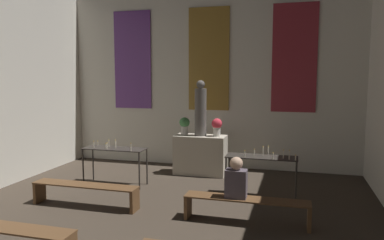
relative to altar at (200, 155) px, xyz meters
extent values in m
cube|color=silver|center=(0.00, 0.96, 1.95)|extent=(8.19, 0.12, 4.90)
cube|color=#60337F|center=(-2.23, 0.88, 2.44)|extent=(1.11, 0.03, 2.74)
cube|color=olive|center=(0.00, 0.88, 2.44)|extent=(1.11, 0.03, 2.74)
cube|color=maroon|center=(2.23, 0.88, 2.44)|extent=(1.11, 0.03, 2.74)
cube|color=#BCB29E|center=(0.00, 0.00, 0.00)|extent=(1.29, 0.60, 0.99)
cylinder|color=#5B5651|center=(0.00, 0.00, 1.09)|extent=(0.30, 0.30, 1.18)
sphere|color=#5B5651|center=(0.00, 0.00, 1.78)|extent=(0.21, 0.21, 0.21)
cylinder|color=beige|center=(-0.42, 0.00, 0.61)|extent=(0.18, 0.18, 0.23)
sphere|color=#4C9351|center=(-0.42, 0.00, 0.82)|extent=(0.26, 0.26, 0.26)
cylinder|color=beige|center=(0.42, 0.00, 0.61)|extent=(0.18, 0.18, 0.23)
sphere|color=#DB3342|center=(0.42, 0.00, 0.82)|extent=(0.26, 0.26, 0.26)
cube|color=#332D28|center=(-1.65, -1.44, 0.35)|extent=(1.45, 0.50, 0.02)
cylinder|color=#332D28|center=(-2.35, -1.66, -0.08)|extent=(0.04, 0.04, 0.83)
cylinder|color=#332D28|center=(-0.96, -1.66, -0.08)|extent=(0.04, 0.04, 0.83)
cylinder|color=#332D28|center=(-2.35, -1.22, -0.08)|extent=(0.04, 0.04, 0.83)
cylinder|color=#332D28|center=(-0.96, -1.22, -0.08)|extent=(0.04, 0.04, 0.83)
cylinder|color=silver|center=(-1.86, -1.32, 0.43)|extent=(0.02, 0.02, 0.15)
sphere|color=#F9CC4C|center=(-1.86, -1.32, 0.52)|extent=(0.02, 0.02, 0.02)
cylinder|color=silver|center=(-1.15, -1.65, 0.44)|extent=(0.02, 0.02, 0.16)
sphere|color=#F9CC4C|center=(-1.15, -1.65, 0.53)|extent=(0.02, 0.02, 0.02)
cylinder|color=silver|center=(-1.69, -1.31, 0.42)|extent=(0.02, 0.02, 0.12)
sphere|color=#F9CC4C|center=(-1.69, -1.31, 0.49)|extent=(0.02, 0.02, 0.02)
cylinder|color=silver|center=(-2.19, -1.24, 0.41)|extent=(0.02, 0.02, 0.09)
sphere|color=#F9CC4C|center=(-2.19, -1.24, 0.46)|extent=(0.02, 0.02, 0.02)
cylinder|color=silver|center=(-1.77, -1.57, 0.42)|extent=(0.02, 0.02, 0.13)
sphere|color=#F9CC4C|center=(-1.77, -1.57, 0.50)|extent=(0.02, 0.02, 0.02)
cylinder|color=silver|center=(-2.14, -1.52, 0.43)|extent=(0.02, 0.02, 0.14)
sphere|color=#F9CC4C|center=(-2.14, -1.52, 0.51)|extent=(0.02, 0.02, 0.02)
cylinder|color=silver|center=(-1.63, -1.44, 0.45)|extent=(0.02, 0.02, 0.18)
sphere|color=#F9CC4C|center=(-1.63, -1.44, 0.55)|extent=(0.02, 0.02, 0.02)
cylinder|color=silver|center=(-1.83, -1.52, 0.41)|extent=(0.02, 0.02, 0.10)
sphere|color=#F9CC4C|center=(-1.83, -1.52, 0.47)|extent=(0.02, 0.02, 0.02)
cube|color=#332D28|center=(1.65, -1.44, 0.35)|extent=(1.45, 0.50, 0.02)
cylinder|color=#332D28|center=(0.96, -1.66, -0.08)|extent=(0.04, 0.04, 0.83)
cylinder|color=#332D28|center=(2.35, -1.66, -0.08)|extent=(0.04, 0.04, 0.83)
cylinder|color=#332D28|center=(0.96, -1.22, -0.08)|extent=(0.04, 0.04, 0.83)
cylinder|color=#332D28|center=(2.35, -1.22, -0.08)|extent=(0.04, 0.04, 0.83)
cylinder|color=silver|center=(1.33, -1.58, 0.42)|extent=(0.02, 0.02, 0.12)
sphere|color=#F9CC4C|center=(1.33, -1.58, 0.49)|extent=(0.02, 0.02, 0.02)
cylinder|color=silver|center=(2.09, -1.51, 0.44)|extent=(0.02, 0.02, 0.16)
sphere|color=#F9CC4C|center=(2.09, -1.51, 0.53)|extent=(0.02, 0.02, 0.02)
cylinder|color=silver|center=(2.20, -1.58, 0.44)|extent=(0.02, 0.02, 0.17)
sphere|color=#F9CC4C|center=(2.20, -1.58, 0.54)|extent=(0.02, 0.02, 0.02)
cylinder|color=silver|center=(1.89, -1.64, 0.42)|extent=(0.02, 0.02, 0.12)
sphere|color=#F9CC4C|center=(1.89, -1.64, 0.49)|extent=(0.02, 0.02, 0.02)
cylinder|color=silver|center=(2.32, -1.62, 0.40)|extent=(0.02, 0.02, 0.09)
sphere|color=#F9CC4C|center=(2.32, -1.62, 0.46)|extent=(0.02, 0.02, 0.02)
cylinder|color=silver|center=(1.67, -1.31, 0.44)|extent=(0.02, 0.02, 0.17)
sphere|color=#F9CC4C|center=(1.67, -1.31, 0.54)|extent=(0.02, 0.02, 0.02)
cylinder|color=silver|center=(1.77, -1.22, 0.44)|extent=(0.02, 0.02, 0.17)
sphere|color=#F9CC4C|center=(1.77, -1.22, 0.54)|extent=(0.02, 0.02, 0.02)
cylinder|color=silver|center=(1.50, -1.42, 0.42)|extent=(0.02, 0.02, 0.13)
sphere|color=#F9CC4C|center=(1.50, -1.42, 0.50)|extent=(0.02, 0.02, 0.02)
cube|color=brown|center=(-1.54, -4.99, -0.07)|extent=(2.11, 0.36, 0.03)
cube|color=brown|center=(-1.54, -2.91, -0.07)|extent=(2.11, 0.36, 0.03)
cube|color=brown|center=(-2.56, -2.91, -0.29)|extent=(0.06, 0.32, 0.41)
cube|color=brown|center=(-0.51, -2.91, -0.29)|extent=(0.06, 0.32, 0.41)
cube|color=brown|center=(1.54, -2.91, -0.07)|extent=(2.11, 0.36, 0.03)
cube|color=brown|center=(0.51, -2.91, -0.29)|extent=(0.06, 0.32, 0.41)
cube|color=brown|center=(2.56, -2.91, -0.29)|extent=(0.06, 0.32, 0.41)
cube|color=#564C56|center=(1.36, -2.91, 0.18)|extent=(0.36, 0.24, 0.48)
sphere|color=tan|center=(1.36, -2.91, 0.53)|extent=(0.22, 0.22, 0.22)
camera|label=1|loc=(2.29, -9.04, 1.99)|focal=35.00mm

